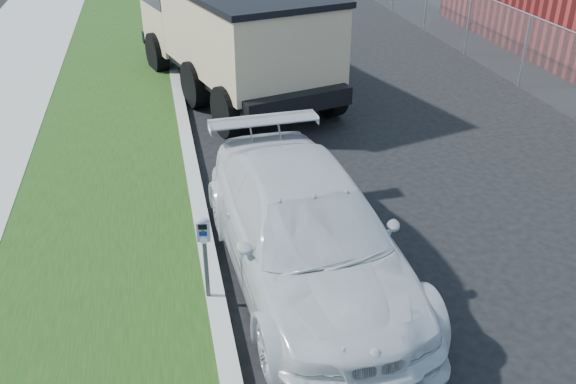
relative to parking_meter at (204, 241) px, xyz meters
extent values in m
plane|color=black|center=(2.69, 0.01, -1.00)|extent=(120.00, 120.00, 0.00)
cube|color=#989890|center=(0.09, 2.01, -0.92)|extent=(0.25, 50.00, 0.15)
cube|color=#153A10|center=(-1.51, 2.01, -0.93)|extent=(3.00, 50.00, 0.13)
plane|color=slate|center=(8.69, 7.01, -0.10)|extent=(0.00, 30.00, 30.00)
cylinder|color=gray|center=(8.69, 7.01, 0.80)|extent=(0.04, 30.00, 0.04)
cylinder|color=gray|center=(8.69, 7.01, -0.10)|extent=(0.06, 0.06, 1.80)
cylinder|color=gray|center=(8.69, 10.01, -0.10)|extent=(0.06, 0.06, 1.80)
cylinder|color=gray|center=(8.69, 13.01, -0.10)|extent=(0.06, 0.06, 1.80)
cylinder|color=#3F4247|center=(0.00, 0.00, -0.44)|extent=(0.07, 0.07, 0.88)
cube|color=gray|center=(0.00, 0.00, 0.15)|extent=(0.18, 0.13, 0.27)
ellipsoid|color=gray|center=(0.00, 0.00, 0.29)|extent=(0.18, 0.14, 0.10)
cube|color=black|center=(-0.01, -0.06, 0.24)|extent=(0.11, 0.03, 0.07)
cube|color=navy|center=(-0.01, -0.05, 0.14)|extent=(0.10, 0.02, 0.06)
cylinder|color=silver|center=(-0.01, -0.05, 0.05)|extent=(0.10, 0.02, 0.10)
cube|color=#3F4247|center=(-0.01, -0.05, 0.17)|extent=(0.04, 0.01, 0.04)
imported|color=silver|center=(1.40, 0.29, -0.23)|extent=(2.41, 5.36, 1.52)
cube|color=black|center=(1.53, 8.21, -0.21)|extent=(4.13, 7.32, 0.38)
cube|color=tan|center=(0.87, 10.62, 0.68)|extent=(2.97, 2.55, 2.17)
cube|color=tan|center=(1.76, 7.38, 0.68)|extent=(3.71, 5.08, 1.74)
cube|color=black|center=(0.60, 11.61, -0.29)|extent=(2.55, 0.84, 0.33)
cylinder|color=black|center=(-0.30, 10.19, -0.45)|extent=(0.62, 1.14, 1.08)
cylinder|color=black|center=(2.11, 10.84, -0.45)|extent=(0.62, 1.14, 1.08)
cylinder|color=black|center=(0.47, 7.36, -0.45)|extent=(0.62, 1.14, 1.08)
cylinder|color=black|center=(2.88, 8.02, -0.45)|extent=(0.62, 1.14, 1.08)
cylinder|color=black|center=(0.99, 5.48, -0.45)|extent=(0.62, 1.14, 1.08)
cylinder|color=black|center=(3.39, 6.14, -0.45)|extent=(0.62, 1.14, 1.08)
camera|label=1|loc=(-0.35, -6.40, 4.18)|focal=38.00mm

